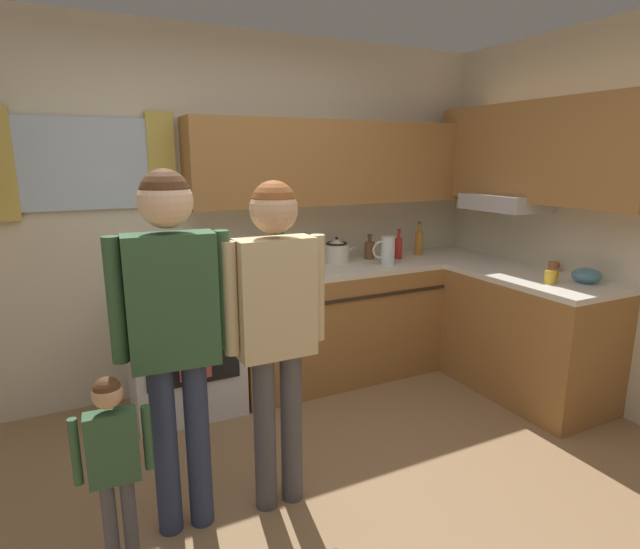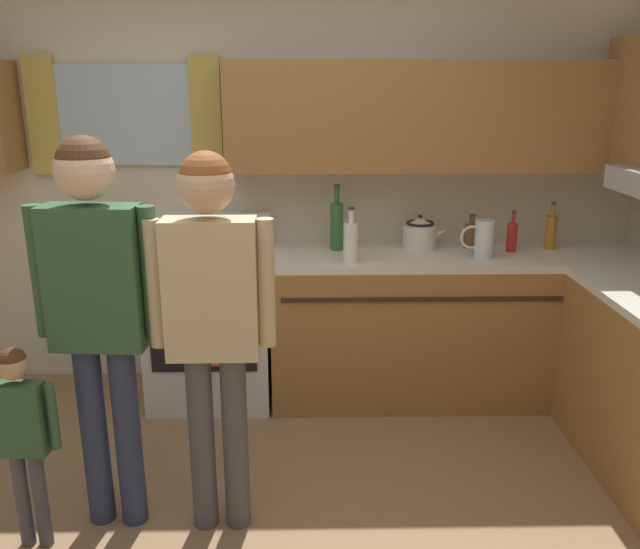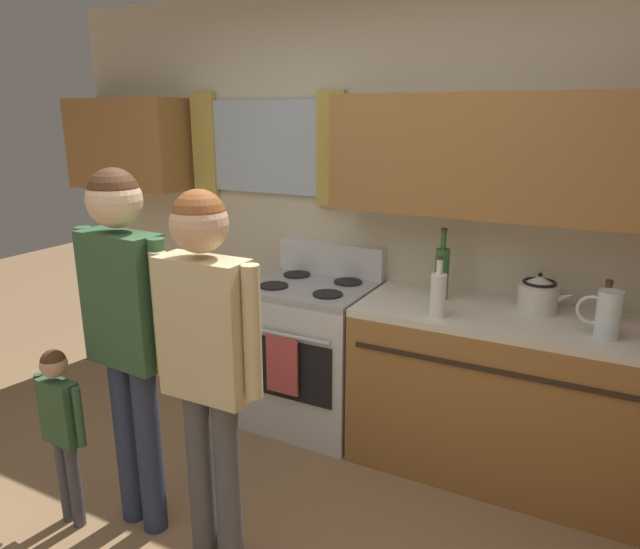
# 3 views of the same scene
# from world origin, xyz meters

# --- Properties ---
(back_wall_unit) EXTENTS (4.60, 0.42, 2.60)m
(back_wall_unit) POSITION_xyz_m (0.09, 1.82, 1.44)
(back_wall_unit) COLOR beige
(back_wall_unit) RESTS_ON ground
(kitchen_counter_run) EXTENTS (2.24, 1.79, 0.90)m
(kitchen_counter_run) POSITION_xyz_m (1.46, 1.23, 0.45)
(kitchen_counter_run) COLOR #9E6B38
(kitchen_counter_run) RESTS_ON ground
(stove_oven) EXTENTS (0.71, 0.67, 1.10)m
(stove_oven) POSITION_xyz_m (-0.31, 1.54, 0.47)
(stove_oven) COLOR silver
(stove_oven) RESTS_ON ground
(bottle_wine_green) EXTENTS (0.08, 0.08, 0.39)m
(bottle_wine_green) POSITION_xyz_m (0.45, 1.64, 1.05)
(bottle_wine_green) COLOR #2D6633
(bottle_wine_green) RESTS_ON kitchen_counter_run
(bottle_squat_brown) EXTENTS (0.08, 0.08, 0.21)m
(bottle_squat_brown) POSITION_xyz_m (1.26, 1.67, 0.98)
(bottle_squat_brown) COLOR brown
(bottle_squat_brown) RESTS_ON kitchen_counter_run
(bottle_oil_amber) EXTENTS (0.06, 0.06, 0.29)m
(bottle_oil_amber) POSITION_xyz_m (1.73, 1.63, 1.01)
(bottle_oil_amber) COLOR #B27223
(bottle_oil_amber) RESTS_ON kitchen_counter_run
(bottle_milk_white) EXTENTS (0.08, 0.08, 0.31)m
(bottle_milk_white) POSITION_xyz_m (0.51, 1.34, 1.02)
(bottle_milk_white) COLOR white
(bottle_milk_white) RESTS_ON kitchen_counter_run
(bottle_sauce_red) EXTENTS (0.06, 0.06, 0.25)m
(bottle_sauce_red) POSITION_xyz_m (1.48, 1.57, 0.99)
(bottle_sauce_red) COLOR red
(bottle_sauce_red) RESTS_ON kitchen_counter_run
(stovetop_kettle) EXTENTS (0.27, 0.20, 0.21)m
(stovetop_kettle) POSITION_xyz_m (0.95, 1.66, 1.00)
(stovetop_kettle) COLOR silver
(stovetop_kettle) RESTS_ON kitchen_counter_run
(water_pitcher) EXTENTS (0.19, 0.11, 0.22)m
(water_pitcher) POSITION_xyz_m (1.27, 1.43, 1.01)
(water_pitcher) COLOR silver
(water_pitcher) RESTS_ON kitchen_counter_run
(adult_holding_child) EXTENTS (0.52, 0.23, 1.68)m
(adult_holding_child) POSITION_xyz_m (-0.57, 0.34, 1.06)
(adult_holding_child) COLOR #2D3856
(adult_holding_child) RESTS_ON ground
(adult_in_plaid) EXTENTS (0.50, 0.22, 1.62)m
(adult_in_plaid) POSITION_xyz_m (-0.11, 0.30, 1.02)
(adult_in_plaid) COLOR #4C4C51
(adult_in_plaid) RESTS_ON ground
(small_child) EXTENTS (0.30, 0.12, 0.89)m
(small_child) POSITION_xyz_m (-0.87, 0.18, 0.55)
(small_child) COLOR #4C4C56
(small_child) RESTS_ON ground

